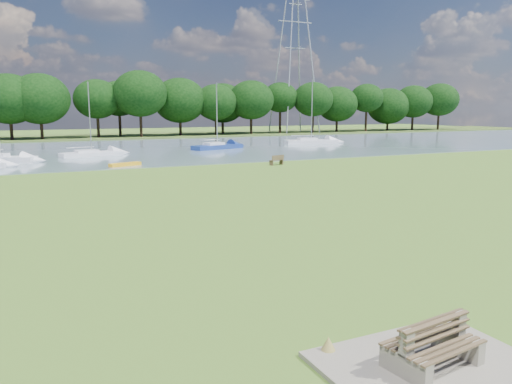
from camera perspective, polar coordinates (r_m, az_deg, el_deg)
name	(u,v)px	position (r m, az deg, el deg)	size (l,w,h in m)	color
ground	(199,224)	(22.49, -6.59, -3.62)	(220.00, 220.00, 0.00)	olive
river	(83,152)	(63.34, -19.15, 4.39)	(220.00, 40.00, 0.10)	gray
far_bank	(62,138)	(93.14, -21.30, 5.75)	(220.00, 20.00, 0.40)	#4C6626
concrete_pad	(432,367)	(10.99, 19.43, -18.35)	(4.20, 3.20, 0.10)	gray
bench_pair	(433,345)	(10.79, 19.57, -16.17)	(2.01, 1.34, 1.01)	gray
riverbank_bench	(277,160)	(45.50, 2.41, 3.67)	(1.54, 0.84, 0.91)	brown
kayak	(125,164)	(45.80, -14.73, 3.08)	(2.93, 0.68, 0.29)	#F4AC18
pylon	(295,20)	(106.12, 4.51, 18.96)	(7.69, 5.39, 36.19)	#9BA1AD
tree_line	(113,100)	(90.08, -15.98, 10.08)	(159.09, 9.11, 11.03)	black
sailboat_1	(91,152)	(56.40, -18.35, 4.33)	(6.71, 3.23, 7.83)	white
sailboat_3	(0,157)	(53.11, -27.23, 3.56)	(6.50, 4.22, 7.79)	white
sailboat_4	(217,145)	(63.07, -4.51, 5.37)	(7.16, 3.97, 8.20)	navy
sailboat_6	(311,140)	(73.09, 6.28, 5.91)	(7.88, 3.71, 9.14)	white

